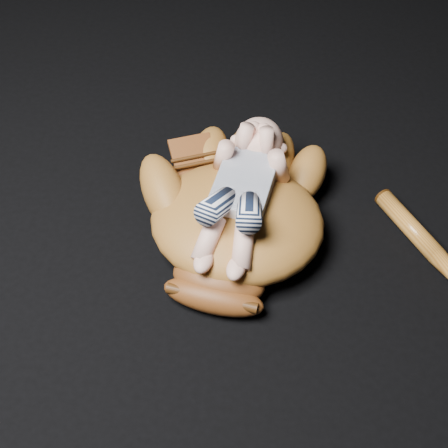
% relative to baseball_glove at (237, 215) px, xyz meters
% --- Properties ---
extents(baseball_glove, '(0.51, 0.56, 0.15)m').
position_rel_baseball_glove_xyz_m(baseball_glove, '(0.00, 0.00, 0.00)').
color(baseball_glove, brown).
rests_on(baseball_glove, ground).
extents(newborn_baby, '(0.25, 0.40, 0.15)m').
position_rel_baseball_glove_xyz_m(newborn_baby, '(0.00, 0.01, 0.06)').
color(newborn_baby, '#E0A690').
rests_on(newborn_baby, baseball_glove).
extents(baseball_bat, '(0.23, 0.36, 0.04)m').
position_rel_baseball_glove_xyz_m(baseball_bat, '(0.40, -0.06, -0.06)').
color(baseball_bat, '#A05F1F').
rests_on(baseball_bat, ground).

